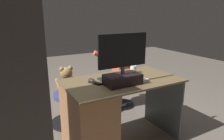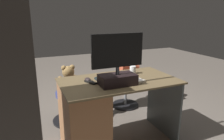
{
  "view_description": "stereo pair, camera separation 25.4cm",
  "coord_description": "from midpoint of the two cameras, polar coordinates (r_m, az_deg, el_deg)",
  "views": [
    {
      "loc": [
        1.13,
        2.16,
        1.44
      ],
      "look_at": [
        -0.07,
        0.02,
        0.77
      ],
      "focal_mm": 33.28,
      "sensor_mm": 36.0,
      "label": 1
    },
    {
      "loc": [
        0.91,
        2.27,
        1.44
      ],
      "look_at": [
        -0.07,
        0.02,
        0.77
      ],
      "focal_mm": 33.28,
      "sensor_mm": 36.0,
      "label": 2
    }
  ],
  "objects": [
    {
      "name": "cup",
      "position": [
        2.46,
        2.95,
        0.15
      ],
      "size": [
        0.07,
        0.07,
        0.09
      ],
      "primitive_type": "cylinder",
      "color": "white",
      "rests_on": "desk"
    },
    {
      "name": "notebook_binder",
      "position": [
        2.22,
        2.07,
        -2.47
      ],
      "size": [
        0.28,
        0.34,
        0.02
      ],
      "primitive_type": "cube",
      "rotation": [
        0.0,
        0.0,
        0.21
      ],
      "color": "silver",
      "rests_on": "desk"
    },
    {
      "name": "person",
      "position": [
        3.16,
        -0.9,
        0.89
      ],
      "size": [
        0.57,
        0.53,
        1.14
      ],
      "color": "#CE5838",
      "rests_on": "ground_plane"
    },
    {
      "name": "office_chair_teddy",
      "position": [
        2.91,
        -14.43,
        -9.82
      ],
      "size": [
        0.49,
        0.49,
        0.43
      ],
      "color": "black",
      "rests_on": "ground_plane"
    },
    {
      "name": "tv_remote",
      "position": [
        2.12,
        -8.15,
        -3.56
      ],
      "size": [
        0.1,
        0.16,
        0.02
      ],
      "primitive_type": "cube",
      "rotation": [
        0.0,
        0.0,
        0.41
      ],
      "color": "black",
      "rests_on": "desk"
    },
    {
      "name": "teddy_bear",
      "position": [
        2.79,
        -14.99,
        -2.97
      ],
      "size": [
        0.25,
        0.26,
        0.36
      ],
      "color": "olive",
      "rests_on": "office_chair_teddy"
    },
    {
      "name": "visitor_chair",
      "position": [
        3.33,
        0.34,
        -5.67
      ],
      "size": [
        0.42,
        0.42,
        0.43
      ],
      "color": "black",
      "rests_on": "ground_plane"
    },
    {
      "name": "keyboard",
      "position": [
        2.27,
        -1.75,
        -2.11
      ],
      "size": [
        0.42,
        0.14,
        0.02
      ],
      "primitive_type": "cube",
      "color": "black",
      "rests_on": "desk"
    },
    {
      "name": "equipment_rack",
      "position": [
        1.82,
        -28.5,
        -8.42
      ],
      "size": [
        0.44,
        0.36,
        1.54
      ],
      "primitive_type": "cube",
      "color": "#35302B",
      "rests_on": "ground_plane"
    },
    {
      "name": "monitor",
      "position": [
        2.03,
        -0.62,
        0.28
      ],
      "size": [
        0.53,
        0.21,
        0.51
      ],
      "color": "black",
      "rests_on": "desk"
    },
    {
      "name": "computer_mouse",
      "position": [
        2.18,
        -9.04,
        -2.82
      ],
      "size": [
        0.06,
        0.1,
        0.04
      ],
      "primitive_type": "ellipsoid",
      "color": "#2E2425",
      "rests_on": "desk"
    },
    {
      "name": "ground_plane",
      "position": [
        2.83,
        -4.07,
        -15.4
      ],
      "size": [
        10.0,
        10.0,
        0.0
      ],
      "primitive_type": "plane",
      "color": "#6A6157"
    },
    {
      "name": "desk",
      "position": [
        2.23,
        -7.93,
        -12.81
      ],
      "size": [
        1.24,
        0.71,
        0.76
      ],
      "color": "brown",
      "rests_on": "ground_plane"
    }
  ]
}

